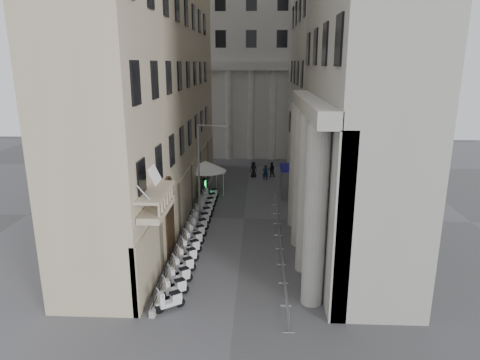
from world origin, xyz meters
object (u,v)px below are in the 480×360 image
(info_kiosk, at_px, (204,188))
(scooter_0, at_px, (171,310))
(security_tent, at_px, (211,167))
(street_lamp, at_px, (202,165))
(pedestrian_a, at_px, (265,173))
(pedestrian_b, at_px, (271,169))

(info_kiosk, bearing_deg, scooter_0, -85.73)
(scooter_0, bearing_deg, info_kiosk, -32.69)
(scooter_0, relative_size, security_tent, 0.36)
(security_tent, xyz_separation_m, street_lamp, (0.22, -7.88, 2.06))
(street_lamp, relative_size, info_kiosk, 4.13)
(street_lamp, bearing_deg, pedestrian_a, 80.04)
(info_kiosk, xyz_separation_m, pedestrian_b, (6.87, 8.61, -0.13))
(street_lamp, relative_size, pedestrian_b, 4.70)
(pedestrian_a, bearing_deg, street_lamp, 62.73)
(security_tent, bearing_deg, pedestrian_a, 46.24)
(pedestrian_a, height_order, pedestrian_b, pedestrian_a)
(pedestrian_b, bearing_deg, scooter_0, 76.73)
(security_tent, xyz_separation_m, pedestrian_a, (5.54, 5.78, -1.97))
(street_lamp, distance_m, pedestrian_a, 15.20)
(info_kiosk, relative_size, pedestrian_b, 1.14)
(street_lamp, bearing_deg, scooter_0, -79.08)
(security_tent, distance_m, street_lamp, 8.14)
(info_kiosk, bearing_deg, pedestrian_a, 51.33)
(info_kiosk, bearing_deg, street_lamp, -80.78)
(scooter_0, height_order, security_tent, security_tent)
(info_kiosk, bearing_deg, pedestrian_b, 53.65)
(security_tent, xyz_separation_m, pedestrian_b, (6.28, 7.32, -1.98))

